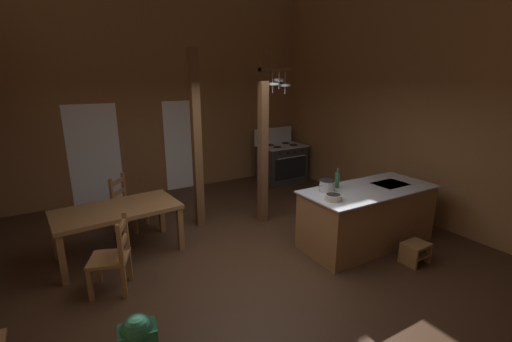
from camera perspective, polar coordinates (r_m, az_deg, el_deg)
ground_plane at (r=5.05m, az=-0.01°, el=-15.80°), size 7.64×8.63×0.10m
wall_back at (r=8.02m, az=-15.15°, el=13.16°), size 7.64×0.14×4.67m
wall_right at (r=6.81m, az=26.73°, el=11.81°), size 0.14×8.63×4.67m
glazed_door_back_left at (r=7.81m, az=-25.22°, el=2.50°), size 1.00×0.01×2.05m
glazed_panel_back_right at (r=8.19m, az=-12.08°, el=4.16°), size 0.84×0.01×2.05m
kitchen_island at (r=5.69m, az=17.94°, el=-7.15°), size 2.17×0.98×0.92m
stove_range at (r=8.68m, az=4.19°, el=1.40°), size 1.17×0.86×1.32m
support_post_with_pot_rack at (r=5.97m, az=1.43°, el=6.28°), size 0.61×0.20×3.02m
support_post_center at (r=5.88m, az=-9.83°, el=4.78°), size 0.14×0.14×3.02m
step_stool at (r=5.48m, az=24.93°, el=-11.98°), size 0.37×0.29×0.30m
dining_table at (r=5.40m, az=-22.07°, el=-6.57°), size 1.77×1.04×0.74m
ladderback_chair_near_window at (r=4.63m, az=-22.61°, el=-13.02°), size 0.57×0.57×0.95m
ladderback_chair_by_post at (r=6.34m, az=-20.68°, el=-5.13°), size 0.62×0.62×0.95m
stockpot_on_counter at (r=5.19m, az=11.74°, el=-2.41°), size 0.30×0.23×0.18m
mixing_bowl_on_counter at (r=4.87m, az=12.69°, el=-4.27°), size 0.23×0.23×0.08m
bottle_tall_on_counter at (r=5.39m, az=13.34°, el=-1.45°), size 0.07×0.07×0.32m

